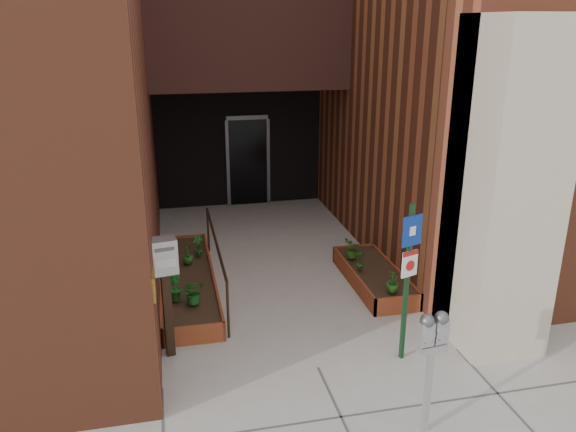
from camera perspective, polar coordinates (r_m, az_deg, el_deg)
ground at (r=7.63m, az=3.05°, el=-15.14°), size 80.00×80.00×0.00m
planter_left at (r=9.71m, az=-10.19°, el=-6.62°), size 0.90×3.60×0.30m
planter_right at (r=9.84m, az=8.68°, el=-6.15°), size 0.80×2.20×0.30m
handrail at (r=9.44m, az=-7.36°, el=-3.15°), size 0.04×3.34×0.90m
parking_meter at (r=6.19m, az=14.45°, el=-12.21°), size 0.34×0.17×1.47m
sign_post at (r=7.33m, az=12.15°, el=-5.07°), size 0.29×0.12×2.19m
payment_dropbox at (r=7.48m, az=-12.41°, el=-5.65°), size 0.37×0.30×1.69m
shrub_left_a at (r=8.55m, az=-9.56°, el=-7.57°), size 0.41×0.41×0.39m
shrub_left_b at (r=8.71m, az=-11.46°, el=-7.10°), size 0.30×0.30×0.41m
shrub_left_c at (r=9.96m, az=-10.14°, el=-3.84°), size 0.25×0.25×0.33m
shrub_left_d at (r=10.23m, az=-9.11°, el=-2.96°), size 0.29×0.29×0.39m
shrub_right_a at (r=8.93m, az=10.58°, el=-6.54°), size 0.20×0.20×0.36m
shrub_right_b at (r=9.63m, az=7.37°, el=-4.45°), size 0.23×0.23×0.34m
shrub_right_c at (r=10.06m, az=6.55°, el=-3.33°), size 0.44×0.44×0.35m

